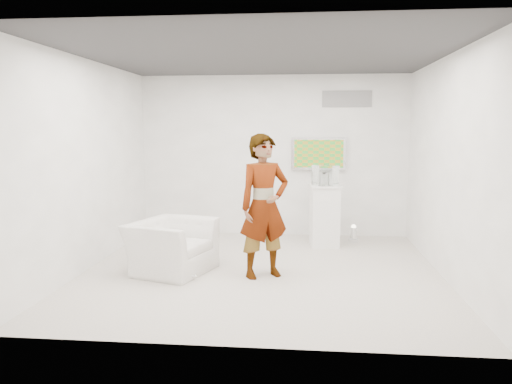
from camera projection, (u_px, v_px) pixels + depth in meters
room at (262, 166)px, 6.93m from camera, size 5.01×5.01×3.00m
tv at (319, 154)px, 9.25m from camera, size 1.00×0.08×0.60m
logo_decal at (347, 99)px, 9.11m from camera, size 0.90×0.02×0.30m
person at (264, 206)px, 6.74m from camera, size 0.85×0.76×1.95m
armchair at (172, 246)px, 7.05m from camera, size 1.27×1.36×0.73m
pedestal at (325, 216)px, 8.54m from camera, size 0.57×0.57×1.06m
floor_uplight at (353, 234)px, 8.88m from camera, size 0.23×0.23×0.30m
vitrine at (325, 175)px, 8.45m from camera, size 0.46×0.46×0.34m
console at (325, 179)px, 8.46m from camera, size 0.05×0.15×0.21m
wii_remote at (276, 148)px, 6.88m from camera, size 0.06×0.13×0.03m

